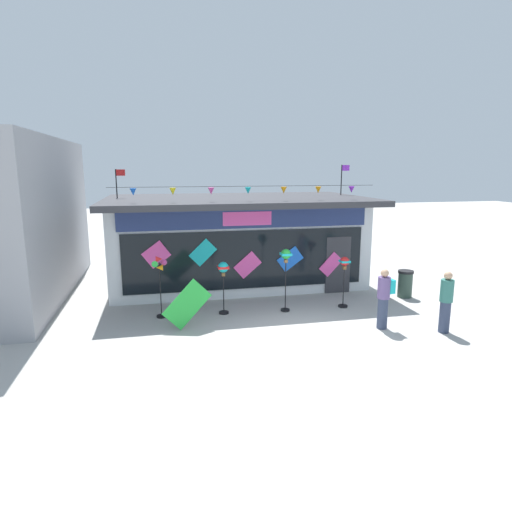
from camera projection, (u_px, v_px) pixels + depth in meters
The scene contains 10 objects.
ground_plane at pixel (306, 338), 11.38m from camera, with size 80.00×80.00×0.00m, color #ADAAA5.
kite_shop_building at pixel (236, 239), 16.74m from camera, with size 9.42×5.72×4.47m.
wind_spinner_far_left at pixel (160, 273), 12.70m from camera, with size 0.44×0.30×1.87m.
wind_spinner_left at pixel (223, 273), 13.07m from camera, with size 0.32×0.32×1.61m.
wind_spinner_center_left at pixel (286, 262), 13.25m from camera, with size 0.31×0.31×1.95m.
wind_spinner_center_right at pixel (344, 269), 13.70m from camera, with size 0.30×0.30×1.63m.
person_near_camera at pixel (446, 302), 11.65m from camera, with size 0.34×0.34×1.68m.
person_mid_plaza at pixel (384, 297), 11.93m from camera, with size 0.46×0.34×1.68m.
trash_bin at pixel (405, 284), 14.94m from camera, with size 0.52×0.52×0.93m.
display_kite_on_ground at pixel (187, 304), 11.94m from camera, with size 0.70×0.03×1.27m, color green.
Camera 1 is at (-3.55, -10.21, 4.36)m, focal length 30.73 mm.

